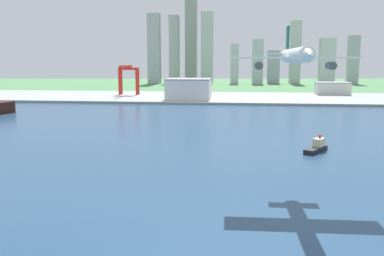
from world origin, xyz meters
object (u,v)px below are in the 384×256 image
Objects in this scene: tugboat_small at (317,147)px; warehouse_main at (189,89)px; port_crane_red at (128,73)px; warehouse_annex at (332,88)px; airplane_landing at (295,56)px.

warehouse_main reaches higher than tugboat_small.
tugboat_small is 0.36× the size of port_crane_red.
warehouse_annex is at bearing 7.51° from port_crane_red.
airplane_landing is 0.98× the size of port_crane_red.
airplane_landing reaches higher than tugboat_small.
airplane_landing is 1.00× the size of warehouse_main.
warehouse_annex is (163.66, 76.60, -3.32)m from warehouse_main.
warehouse_main is (-91.32, 242.90, 10.89)m from tugboat_small.
airplane_landing is 315.13m from warehouse_main.
tugboat_small is 327.67m from warehouse_annex.
port_crane_red reaches higher than warehouse_annex.
warehouse_main is (77.70, -44.77, -14.61)m from port_crane_red.
warehouse_main is (-72.19, 305.17, -31.03)m from airplane_landing.
airplane_landing is at bearing -66.81° from port_crane_red.
port_crane_red is at bearing 150.05° from warehouse_main.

